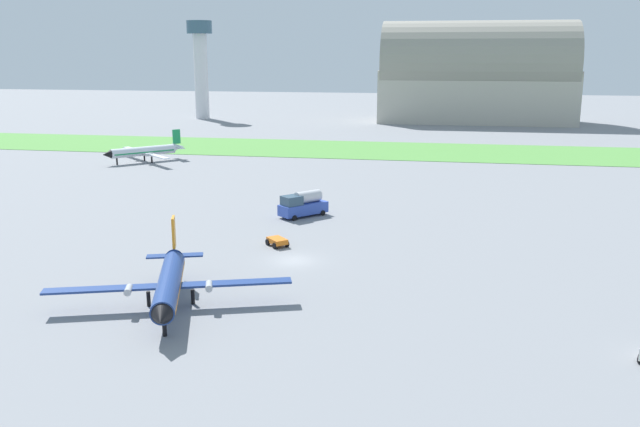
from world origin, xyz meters
TOP-DOWN VIEW (x-y plane):
  - ground_plane at (0.00, 0.00)m, footprint 600.00×600.00m
  - grass_taxiway_strip at (0.00, 82.07)m, footprint 360.00×28.00m
  - airplane_taxiing_turboprop at (-42.68, 57.51)m, footprint 15.42×14.17m
  - airplane_foreground_turboprop at (-7.27, -14.62)m, footprint 19.63×16.98m
  - fuel_truck_near_gate at (-3.09, 18.93)m, footprint 6.12×6.45m
  - baggage_cart_midfield at (-2.97, 4.85)m, footprint 2.89×2.94m
  - hangar_distant at (23.41, 149.27)m, footprint 57.97×24.62m
  - control_tower at (-63.09, 145.30)m, footprint 8.00×8.00m

SIDE VIEW (x-z plane):
  - ground_plane at x=0.00m, z-range 0.00..0.00m
  - grass_taxiway_strip at x=0.00m, z-range 0.00..0.08m
  - baggage_cart_midfield at x=-2.97m, z-range 0.12..1.02m
  - fuel_truck_near_gate at x=-3.09m, z-range -0.06..3.23m
  - airplane_taxiing_turboprop at x=-42.68m, z-range -0.79..5.11m
  - airplane_foreground_turboprop at x=-7.27m, z-range -0.82..5.27m
  - hangar_distant at x=23.41m, z-range -0.93..29.34m
  - control_tower at x=-63.09m, z-range 3.09..33.84m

